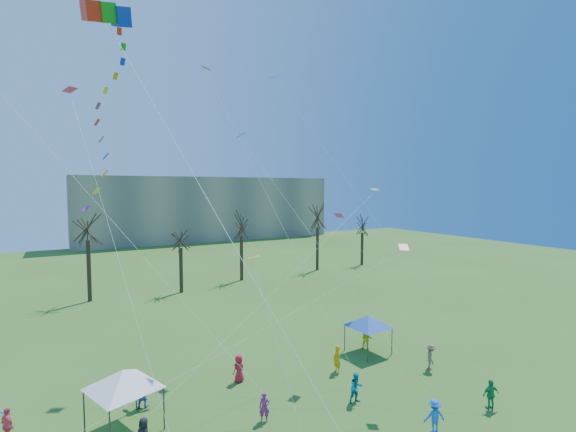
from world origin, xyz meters
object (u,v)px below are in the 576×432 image
canopy_tent_white (123,379)px  canopy_tent_blue (368,321)px  big_box_kite (114,120)px  distant_building (207,208)px

canopy_tent_white → canopy_tent_blue: size_ratio=1.07×
big_box_kite → canopy_tent_white: big_box_kite is taller
big_box_kite → canopy_tent_white: 12.87m
big_box_kite → canopy_tent_blue: 22.38m
distant_building → canopy_tent_blue: distant_building is taller
distant_building → canopy_tent_white: distant_building is taller
distant_building → big_box_kite: 82.31m
big_box_kite → canopy_tent_white: (0.38, 2.66, -12.58)m
canopy_tent_white → distant_building: bearing=68.6°
distant_building → big_box_kite: (-29.25, -76.54, 7.84)m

